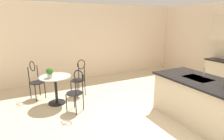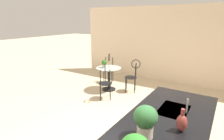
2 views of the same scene
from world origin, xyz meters
name	(u,v)px [view 1 (image 1 of 2)]	position (x,y,z in m)	size (l,w,h in m)	color
ground_plane	(173,133)	(0.00, 0.00, 0.00)	(40.00, 40.00, 0.00)	beige
wall_left_window	(92,42)	(-4.26, 0.00, 1.35)	(0.12, 7.80, 2.70)	beige
kitchen_island	(219,108)	(0.30, 0.85, 0.46)	(2.80, 1.06, 0.92)	beige
bistro_table	(56,87)	(-2.39, -1.73, 0.45)	(0.80, 0.80, 0.74)	black
chair_near_window	(76,89)	(-1.70, -1.39, 0.57)	(0.53, 0.53, 1.04)	black
chair_by_island	(79,76)	(-2.66, -1.02, 0.57)	(0.49, 0.52, 1.04)	black
chair_toward_desk	(35,78)	(-3.02, -2.16, 0.57)	(0.52, 0.50, 1.04)	black
sink_faucet	(204,72)	(-0.25, 1.03, 1.03)	(0.02, 0.02, 0.22)	#B2B5BA
potted_plant_on_table	(50,72)	(-2.33, -1.86, 0.88)	(0.17, 0.17, 0.24)	beige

